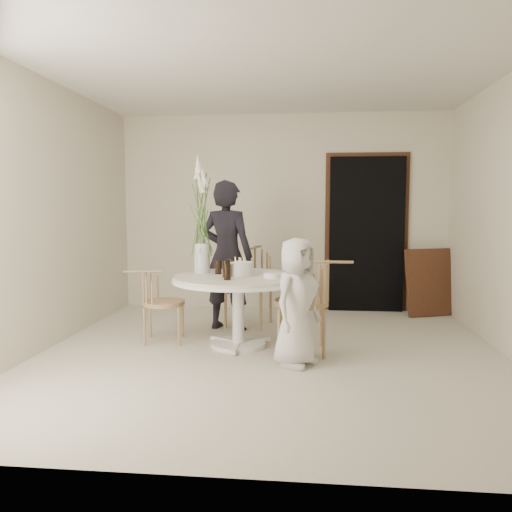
# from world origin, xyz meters

# --- Properties ---
(ground) EXTENTS (4.50, 4.50, 0.00)m
(ground) POSITION_xyz_m (0.00, 0.00, 0.00)
(ground) COLOR beige
(ground) RESTS_ON ground
(room_shell) EXTENTS (4.50, 4.50, 4.50)m
(room_shell) POSITION_xyz_m (0.00, 0.00, 1.62)
(room_shell) COLOR silver
(room_shell) RESTS_ON ground
(doorway) EXTENTS (1.00, 0.10, 2.10)m
(doorway) POSITION_xyz_m (1.15, 2.19, 1.05)
(doorway) COLOR black
(doorway) RESTS_ON ground
(door_trim) EXTENTS (1.12, 0.03, 2.22)m
(door_trim) POSITION_xyz_m (1.15, 2.23, 1.11)
(door_trim) COLOR #58301E
(door_trim) RESTS_ON ground
(table) EXTENTS (1.33, 1.33, 0.73)m
(table) POSITION_xyz_m (-0.35, 0.25, 0.62)
(table) COLOR white
(table) RESTS_ON ground
(picture_frame) EXTENTS (0.69, 0.42, 0.88)m
(picture_frame) POSITION_xyz_m (1.95, 1.95, 0.44)
(picture_frame) COLOR #58301E
(picture_frame) RESTS_ON ground
(chair_far) EXTENTS (0.59, 0.62, 0.95)m
(chair_far) POSITION_xyz_m (-0.32, 1.27, 0.61)
(chair_far) COLOR #A08157
(chair_far) RESTS_ON ground
(chair_right) EXTENTS (0.57, 0.53, 0.92)m
(chair_right) POSITION_xyz_m (0.42, 0.10, 0.59)
(chair_right) COLOR #A08157
(chair_right) RESTS_ON ground
(chair_left) EXTENTS (0.50, 0.47, 0.77)m
(chair_left) POSITION_xyz_m (-1.27, 0.34, 0.50)
(chair_left) COLOR #A08157
(chair_left) RESTS_ON ground
(girl) EXTENTS (0.73, 0.59, 1.73)m
(girl) POSITION_xyz_m (-0.58, 0.95, 0.86)
(girl) COLOR black
(girl) RESTS_ON ground
(boy) EXTENTS (0.61, 0.67, 1.15)m
(boy) POSITION_xyz_m (0.25, -0.31, 0.58)
(boy) COLOR silver
(boy) RESTS_ON ground
(birthday_cake) EXTENTS (0.28, 0.28, 0.18)m
(birthday_cake) POSITION_xyz_m (-0.34, 0.29, 0.80)
(birthday_cake) COLOR white
(birthday_cake) RESTS_ON table
(cola_tumbler_a) EXTENTS (0.09, 0.09, 0.17)m
(cola_tumbler_a) POSITION_xyz_m (-0.45, 0.12, 0.81)
(cola_tumbler_a) COLOR black
(cola_tumbler_a) RESTS_ON table
(cola_tumbler_b) EXTENTS (0.07, 0.07, 0.15)m
(cola_tumbler_b) POSITION_xyz_m (-0.41, -0.05, 0.80)
(cola_tumbler_b) COLOR black
(cola_tumbler_b) RESTS_ON table
(cola_tumbler_c) EXTENTS (0.08, 0.08, 0.14)m
(cola_tumbler_c) POSITION_xyz_m (-0.57, 0.35, 0.80)
(cola_tumbler_c) COLOR black
(cola_tumbler_c) RESTS_ON table
(cola_tumbler_d) EXTENTS (0.10, 0.10, 0.16)m
(cola_tumbler_d) POSITION_xyz_m (-0.43, 0.35, 0.81)
(cola_tumbler_d) COLOR black
(cola_tumbler_d) RESTS_ON table
(plate_stack) EXTENTS (0.25, 0.25, 0.05)m
(plate_stack) POSITION_xyz_m (0.02, 0.14, 0.75)
(plate_stack) COLOR white
(plate_stack) RESTS_ON table
(flower_vase) EXTENTS (0.17, 0.17, 1.24)m
(flower_vase) POSITION_xyz_m (-0.76, 0.45, 1.28)
(flower_vase) COLOR silver
(flower_vase) RESTS_ON table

